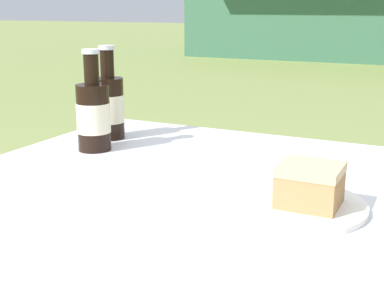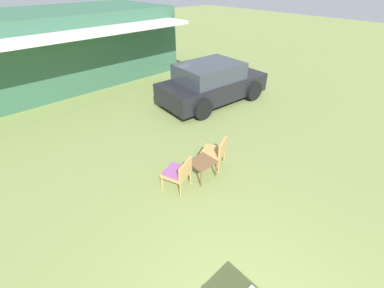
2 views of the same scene
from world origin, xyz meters
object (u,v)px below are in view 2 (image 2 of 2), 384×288
Objects in this scene: parked_car at (212,83)px; garden_side_table at (202,163)px; wicker_chair_cushioned at (178,172)px; wicker_chair_plain at (216,151)px.

garden_side_table is (-3.22, -2.76, -0.28)m from parked_car.
parked_car is 5.46× the size of wicker_chair_cushioned.
wicker_chair_cushioned is (-3.84, -2.66, -0.25)m from parked_car.
parked_car is at bearing -164.94° from wicker_chair_cushioned.
wicker_chair_cushioned and wicker_chair_plain have the same top height.
wicker_chair_plain reaches higher than garden_side_table.
garden_side_table is (-0.54, -0.08, -0.04)m from wicker_chair_plain.
wicker_chair_plain is (1.15, -0.02, -0.00)m from wicker_chair_cushioned.
parked_car is 5.46× the size of wicker_chair_plain.
garden_side_table is at bearing 151.60° from wicker_chair_cushioned.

